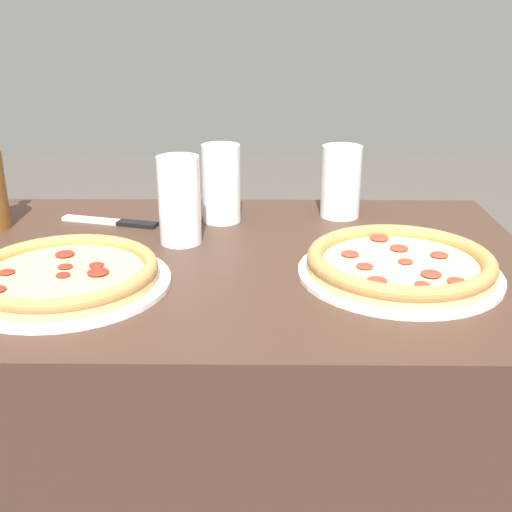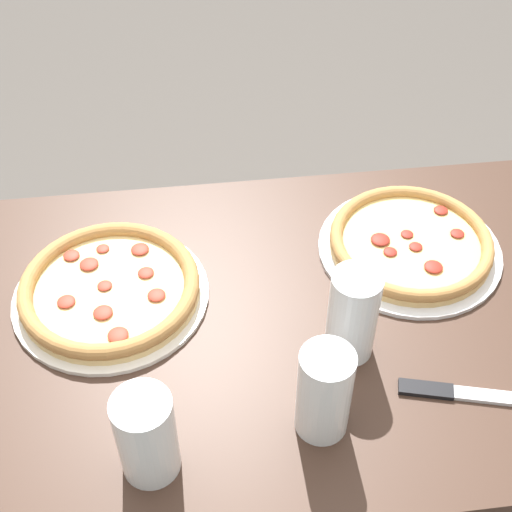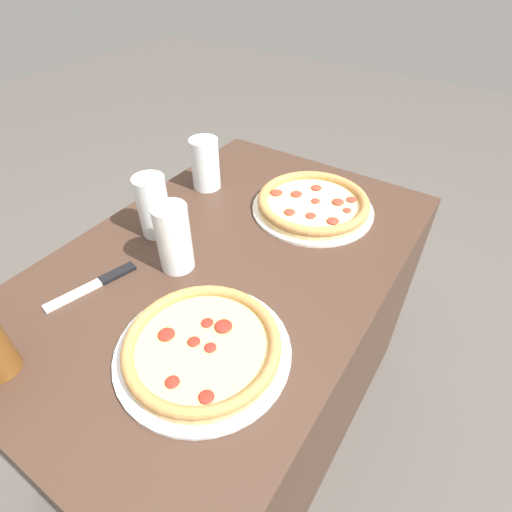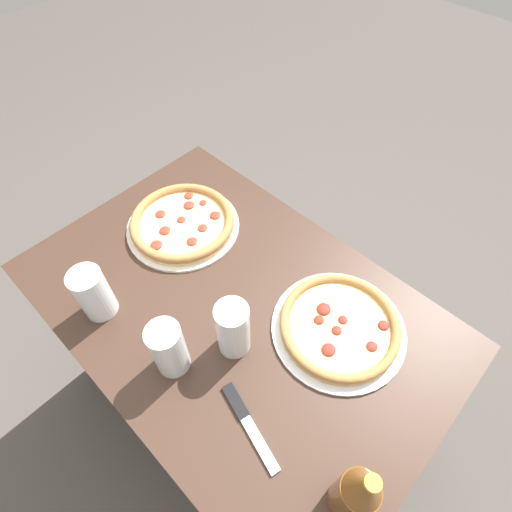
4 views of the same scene
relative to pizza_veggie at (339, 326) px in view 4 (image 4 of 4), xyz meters
name	(u,v)px [view 4 (image 4 of 4)]	position (x,y,z in m)	size (l,w,h in m)	color
ground_plane	(242,395)	(0.23, 0.12, -0.73)	(8.00, 8.00, 0.00)	#4C4742
table	(238,359)	(0.23, 0.12, -0.38)	(1.07, 0.70, 0.71)	#3D281E
pizza_veggie	(339,326)	(0.00, 0.00, 0.00)	(0.32, 0.32, 0.04)	silver
pizza_margherita	(183,223)	(0.52, 0.05, 0.00)	(0.32, 0.32, 0.04)	silver
glass_water	(94,295)	(0.46, 0.36, 0.05)	(0.08, 0.08, 0.14)	white
glass_red_wine	(169,350)	(0.22, 0.32, 0.05)	(0.07, 0.07, 0.15)	white
glass_cola	(233,331)	(0.15, 0.20, 0.05)	(0.07, 0.07, 0.16)	white
beer_bottle	(356,493)	(-0.22, 0.27, 0.09)	(0.07, 0.07, 0.23)	brown
knife	(247,422)	(0.01, 0.30, -0.01)	(0.20, 0.07, 0.01)	black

